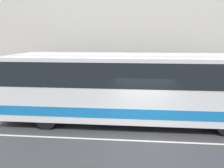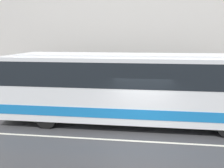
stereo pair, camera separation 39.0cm
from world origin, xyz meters
name	(u,v)px [view 1 (the left image)]	position (x,y,z in m)	size (l,w,h in m)	color
ground_plane	(143,141)	(0.00, 0.00, 0.00)	(60.00, 60.00, 0.00)	#38383A
sidewalk	(142,106)	(0.00, 5.16, 0.08)	(60.00, 2.33, 0.15)	gray
lane_stripe	(143,141)	(0.00, 0.00, 0.00)	(54.00, 0.14, 0.01)	beige
transit_bus	(127,85)	(-0.80, 2.07, 1.95)	(12.18, 2.57, 3.46)	white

